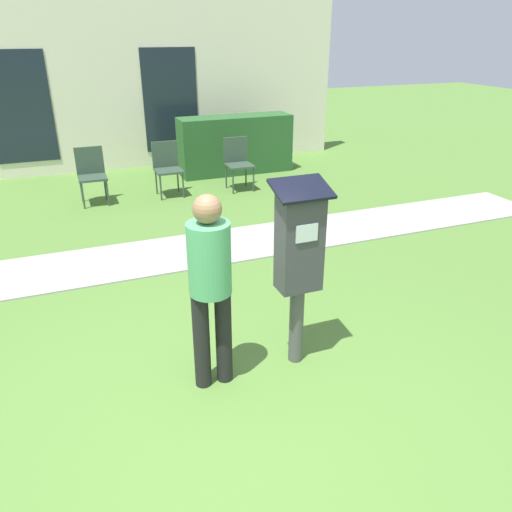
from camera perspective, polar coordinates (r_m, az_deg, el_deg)
ground_plane at (r=3.73m, az=-2.34°, el=-19.90°), size 40.00×40.00×0.00m
sidewalk at (r=6.39m, az=-12.08°, el=-0.12°), size 12.00×1.10×0.02m
building_facade at (r=10.59m, az=-17.78°, el=17.88°), size 10.00×0.26×3.20m
parking_meter at (r=3.92m, az=4.95°, el=0.46°), size 0.44×0.31×1.59m
person_standing at (r=3.70m, az=-5.26°, el=-2.66°), size 0.32×0.32×1.58m
outdoor_chair_left at (r=8.59m, az=-18.32°, el=9.22°), size 0.44×0.44×0.90m
outdoor_chair_middle at (r=8.72m, az=-10.13°, el=10.28°), size 0.44×0.44×0.90m
outdoor_chair_right at (r=8.94m, az=-2.11°, el=10.99°), size 0.44×0.44×0.90m
hedge_row at (r=10.03m, az=-2.37°, el=12.59°), size 2.21×0.60×1.10m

